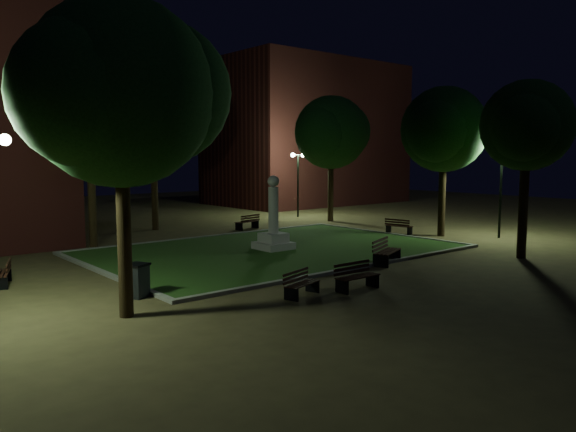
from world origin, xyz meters
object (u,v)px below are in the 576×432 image
monument (273,229)px  bench_west_near (301,284)px  bench_left_side (3,274)px  bench_near_left (356,277)px  bench_right_side (399,227)px  bench_near_right (386,252)px  bench_far_side (248,222)px  trash_bin (137,280)px

monument → bench_west_near: monument is taller
bench_left_side → bench_near_left: bearing=65.6°
monument → bench_right_side: 8.46m
bench_near_right → bench_west_near: size_ratio=1.27×
bench_right_side → bench_far_side: bearing=27.3°
monument → bench_far_side: bearing=63.0°
bench_west_near → bench_left_side: (-6.41, 7.09, 0.02)m
bench_near_left → bench_near_right: (3.91, 2.15, 0.05)m
trash_bin → bench_west_near: bearing=-38.0°
monument → bench_west_near: 8.00m
bench_right_side → bench_west_near: bearing=107.0°
monument → trash_bin: (-8.07, -3.78, -0.45)m
bench_near_left → trash_bin: (-5.61, 3.44, 0.11)m
monument → bench_right_side: size_ratio=2.12×
bench_west_near → monument: bearing=40.3°
monument → bench_far_side: (3.32, 6.52, -0.56)m
bench_right_side → bench_far_side: (-5.12, 6.55, 0.02)m
bench_near_right → bench_right_side: (6.99, 5.03, -0.08)m
bench_left_side → trash_bin: (2.64, -4.15, 0.13)m
bench_near_right → bench_right_side: bench_near_right is taller
bench_near_right → trash_bin: 9.61m
bench_near_right → trash_bin: bearing=150.2°
bench_near_right → bench_right_side: 8.61m
bench_near_left → trash_bin: trash_bin is taller
bench_near_left → bench_far_side: size_ratio=0.96×
monument → bench_left_side: 10.73m
bench_right_side → trash_bin: size_ratio=1.51×
bench_west_near → bench_far_side: bearing=43.0°
trash_bin → monument: bearing=25.1°
bench_left_side → bench_far_side: 15.32m
bench_right_side → trash_bin: bearing=92.1°
bench_left_side → bench_far_side: bearing=131.9°
bench_left_side → trash_bin: bearing=50.7°
bench_near_left → bench_west_near: size_ratio=1.07×
bench_left_side → bench_right_side: bench_left_side is taller
bench_near_right → bench_left_side: size_ratio=1.19×
bench_near_left → bench_far_side: bearing=68.3°
bench_far_side → bench_near_right: bearing=69.5°
bench_near_left → bench_left_side: bench_near_left is taller
bench_near_left → bench_near_right: bearing=29.9°
bench_left_side → bench_right_side: 19.15m
monument → bench_near_left: bearing=-108.8°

